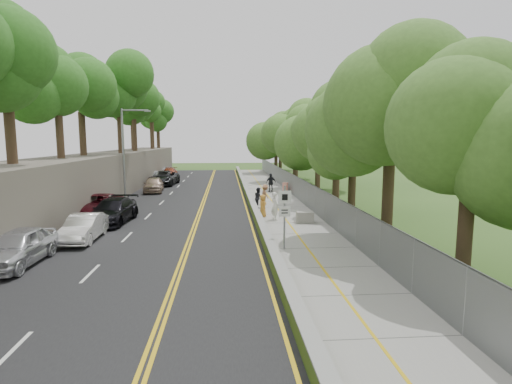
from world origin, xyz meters
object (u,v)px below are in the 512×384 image
(car_0, at_px, (17,247))
(person_far, at_px, (271,183))
(construction_barrel, at_px, (285,187))
(signpost, at_px, (285,210))
(car_1, at_px, (84,228))
(car_2, at_px, (98,206))
(streetlight, at_px, (126,148))
(painter_0, at_px, (263,206))
(concrete_block, at_px, (305,217))

(car_0, relative_size, person_far, 2.47)
(construction_barrel, xyz_separation_m, person_far, (-1.42, 0.40, 0.44))
(signpost, height_order, car_1, signpost)
(signpost, relative_size, car_1, 0.74)
(car_1, height_order, person_far, person_far)
(construction_barrel, distance_m, car_0, 26.98)
(car_1, xyz_separation_m, person_far, (12.07, 18.86, 0.26))
(signpost, bearing_deg, person_far, 85.30)
(car_2, height_order, person_far, person_far)
(car_2, distance_m, person_far, 18.03)
(streetlight, xyz_separation_m, person_far, (13.26, 4.27, -3.65))
(car_2, bearing_deg, person_far, 42.66)
(person_far, bearing_deg, car_0, 44.97)
(car_0, height_order, car_1, car_0)
(signpost, distance_m, car_1, 10.67)
(car_2, height_order, painter_0, painter_0)
(signpost, height_order, car_0, signpost)
(painter_0, bearing_deg, person_far, 8.22)
(streetlight, distance_m, painter_0, 14.80)
(signpost, xyz_separation_m, car_0, (-11.65, -1.67, -1.14))
(car_2, bearing_deg, signpost, -37.70)
(streetlight, relative_size, construction_barrel, 8.07)
(car_1, bearing_deg, car_2, 100.69)
(construction_barrel, height_order, painter_0, painter_0)
(car_2, xyz_separation_m, painter_0, (11.35, -1.08, 0.02))
(car_1, xyz_separation_m, painter_0, (10.02, 5.72, 0.10))
(concrete_block, xyz_separation_m, person_far, (-0.46, 15.27, 0.58))
(signpost, relative_size, car_0, 0.67)
(construction_barrel, relative_size, car_0, 0.21)
(streetlight, height_order, car_0, streetlight)
(car_1, bearing_deg, painter_0, 29.31)
(car_2, bearing_deg, painter_0, -4.77)
(streetlight, xyz_separation_m, car_2, (-0.14, -7.79, -3.84))
(car_1, relative_size, car_2, 0.76)
(construction_barrel, relative_size, concrete_block, 0.93)
(concrete_block, relative_size, car_2, 0.20)
(concrete_block, distance_m, car_0, 15.85)
(signpost, bearing_deg, car_0, -171.85)
(streetlight, xyz_separation_m, construction_barrel, (14.68, 3.87, -4.09))
(painter_0, distance_m, person_far, 13.31)
(concrete_block, xyz_separation_m, painter_0, (-2.51, 2.13, 0.42))
(person_far, bearing_deg, car_1, 42.64)
(car_0, xyz_separation_m, painter_0, (11.35, 9.81, -0.00))
(car_0, bearing_deg, construction_barrel, 58.22)
(concrete_block, relative_size, person_far, 0.57)
(signpost, distance_m, painter_0, 8.23)
(streetlight, distance_m, concrete_block, 18.09)
(car_1, bearing_deg, streetlight, 94.27)
(signpost, bearing_deg, construction_barrel, 81.38)
(car_2, bearing_deg, construction_barrel, 38.87)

